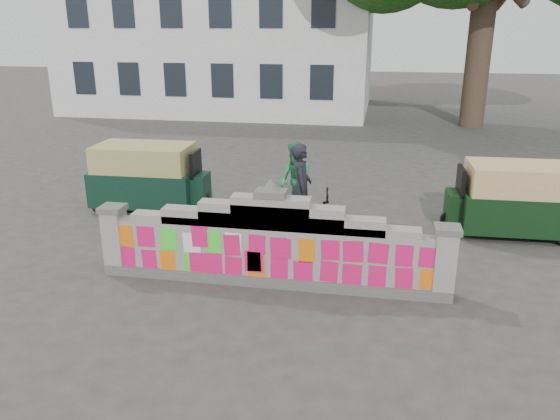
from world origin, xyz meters
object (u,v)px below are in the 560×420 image
Objects in this scene: cyclist_bike at (301,215)px; cyclist_rider at (301,198)px; pedestrian at (296,181)px; rickshaw_right at (516,199)px; rickshaw_left at (148,176)px.

cyclist_rider is (0.00, 0.00, 0.39)m from cyclist_bike.
pedestrian is 5.04m from rickshaw_right.
cyclist_bike is at bearing 83.01° from cyclist_rider.
cyclist_rider is at bearing -20.23° from rickshaw_left.
pedestrian is at bearing 6.49° from cyclist_bike.
rickshaw_left is at bearing 64.37° from cyclist_rider.
rickshaw_right reaches higher than cyclist_bike.
cyclist_rider is 4.37m from rickshaw_left.
cyclist_bike is at bearing 12.01° from rickshaw_right.
cyclist_rider is at bearing 12.01° from rickshaw_right.
cyclist_bike is at bearing -25.77° from pedestrian.
pedestrian is at bearing 6.49° from cyclist_rider.
cyclist_rider is 1.02× the size of pedestrian.
pedestrian is 3.80m from rickshaw_left.
cyclist_bike is at bearing -20.23° from rickshaw_left.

